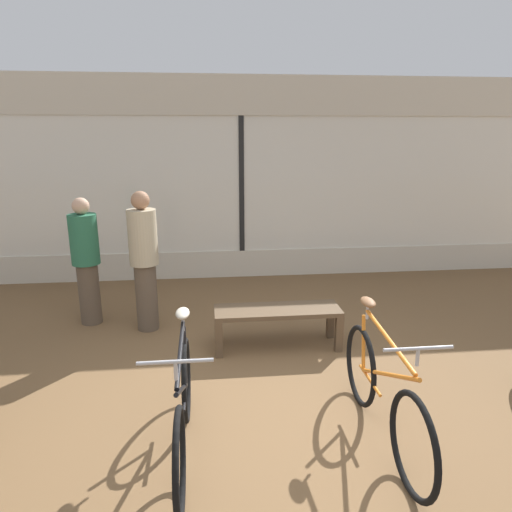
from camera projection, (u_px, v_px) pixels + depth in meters
name	position (u px, v px, depth m)	size (l,w,h in m)	color
ground_plane	(277.00, 414.00, 3.94)	(24.00, 24.00, 0.00)	brown
shop_back_wall	(241.00, 178.00, 7.29)	(12.00, 0.08, 3.20)	beige
bicycle_left	(183.00, 409.00, 3.34)	(0.46, 1.70, 1.03)	black
bicycle_right	(382.00, 394.00, 3.53)	(0.46, 1.78, 1.04)	black
display_bench	(277.00, 315.00, 5.08)	(1.40, 0.44, 0.46)	brown
customer_near_rack	(86.00, 259.00, 5.62)	(0.39, 0.39, 1.60)	brown
customer_by_window	(144.00, 259.00, 5.42)	(0.39, 0.39, 1.70)	brown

